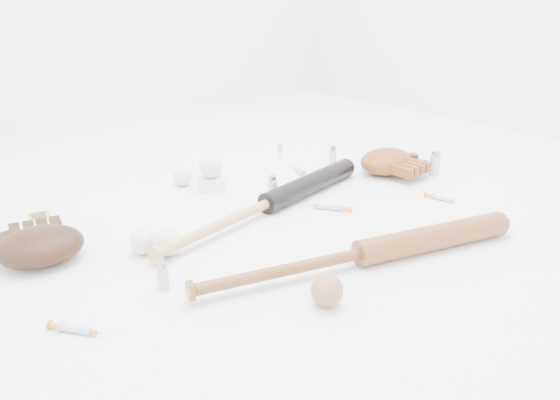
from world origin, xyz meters
TOP-DOWN VIEW (x-y plane):
  - bat_dark at (-0.02, 0.04)m, footprint 0.92×0.26m
  - bat_wood at (-0.05, -0.36)m, footprint 0.91×0.31m
  - glove_dark at (-0.65, 0.16)m, footprint 0.30×0.30m
  - glove_tan at (0.55, 0.07)m, footprint 0.26×0.26m
  - trading_card at (-0.57, 0.45)m, footprint 0.07×0.09m
  - pedestal at (-0.04, 0.33)m, footprint 0.10×0.10m
  - baseball_on_pedestal at (-0.04, 0.33)m, footprint 0.08×0.08m
  - baseball_left at (-0.44, 0.04)m, footprint 0.07×0.07m
  - baseball_upper at (-0.10, 0.43)m, footprint 0.06×0.06m
  - baseball_mid at (-0.39, -0.01)m, footprint 0.08×0.08m
  - baseball_aged at (-0.24, -0.44)m, footprint 0.07×0.07m
  - syringe_0 at (-0.70, -0.19)m, footprint 0.11×0.13m
  - syringe_1 at (0.14, -0.06)m, footprint 0.12×0.15m
  - syringe_2 at (0.30, 0.26)m, footprint 0.08×0.16m
  - syringe_3 at (0.47, -0.23)m, footprint 0.05×0.14m
  - vial_0 at (0.36, 0.45)m, footprint 0.02×0.02m
  - vial_1 at (0.47, 0.26)m, footprint 0.03×0.03m
  - vial_2 at (0.06, 0.12)m, footprint 0.03×0.03m
  - vial_3 at (0.67, -0.06)m, footprint 0.04×0.04m
  - vial_4 at (-0.48, -0.15)m, footprint 0.03×0.03m

SIDE VIEW (x-z plane):
  - trading_card at x=-0.57m, z-range 0.00..0.00m
  - syringe_3 at x=0.47m, z-range 0.00..0.02m
  - syringe_0 at x=-0.70m, z-range 0.00..0.02m
  - syringe_2 at x=0.30m, z-range 0.00..0.02m
  - syringe_1 at x=0.14m, z-range 0.00..0.02m
  - pedestal at x=-0.04m, z-range 0.00..0.04m
  - vial_0 at x=0.36m, z-range 0.00..0.06m
  - baseball_upper at x=-0.10m, z-range 0.00..0.06m
  - baseball_left at x=-0.44m, z-range 0.00..0.07m
  - vial_4 at x=-0.48m, z-range 0.00..0.07m
  - bat_dark at x=-0.02m, z-range 0.00..0.07m
  - bat_wood at x=-0.05m, z-range 0.00..0.07m
  - baseball_aged at x=-0.24m, z-range 0.00..0.07m
  - vial_1 at x=0.47m, z-range 0.00..0.07m
  - baseball_mid at x=-0.39m, z-range 0.00..0.08m
  - vial_2 at x=0.06m, z-range 0.00..0.08m
  - vial_3 at x=0.67m, z-range 0.00..0.09m
  - glove_dark at x=-0.65m, z-range 0.00..0.09m
  - glove_tan at x=0.55m, z-range 0.00..0.09m
  - baseball_on_pedestal at x=-0.04m, z-range 0.04..0.12m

